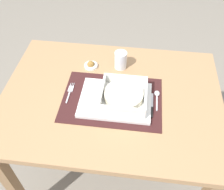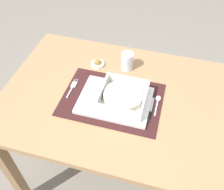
{
  "view_description": "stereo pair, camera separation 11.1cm",
  "coord_description": "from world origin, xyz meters",
  "px_view_note": "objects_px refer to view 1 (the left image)",
  "views": [
    {
      "loc": [
        0.1,
        -0.77,
        1.6
      ],
      "look_at": [
        0.01,
        -0.02,
        0.78
      ],
      "focal_mm": 40.89,
      "sensor_mm": 36.0,
      "label": 1
    },
    {
      "loc": [
        0.21,
        -0.75,
        1.6
      ],
      "look_at": [
        0.01,
        -0.02,
        0.78
      ],
      "focal_mm": 40.89,
      "sensor_mm": 36.0,
      "label": 2
    }
  ],
  "objects_px": {
    "dining_table": "(111,110)",
    "bread_knife": "(146,105)",
    "spoon": "(157,95)",
    "butter_knife": "(151,107)",
    "porridge_bowl": "(124,96)",
    "fork": "(70,91)",
    "condiment_saucer": "(91,65)",
    "drinking_glass": "(121,61)"
  },
  "relations": [
    {
      "from": "condiment_saucer",
      "to": "bread_knife",
      "type": "bearing_deg",
      "value": -38.24
    },
    {
      "from": "drinking_glass",
      "to": "condiment_saucer",
      "type": "bearing_deg",
      "value": -173.72
    },
    {
      "from": "drinking_glass",
      "to": "fork",
      "type": "bearing_deg",
      "value": -136.52
    },
    {
      "from": "fork",
      "to": "drinking_glass",
      "type": "relative_size",
      "value": 1.4
    },
    {
      "from": "porridge_bowl",
      "to": "condiment_saucer",
      "type": "xyz_separation_m",
      "value": [
        -0.18,
        0.22,
        -0.03
      ]
    },
    {
      "from": "porridge_bowl",
      "to": "drinking_glass",
      "type": "xyz_separation_m",
      "value": [
        -0.04,
        0.23,
        -0.0
      ]
    },
    {
      "from": "drinking_glass",
      "to": "dining_table",
      "type": "bearing_deg",
      "value": -96.38
    },
    {
      "from": "fork",
      "to": "bread_knife",
      "type": "distance_m",
      "value": 0.35
    },
    {
      "from": "butter_knife",
      "to": "drinking_glass",
      "type": "relative_size",
      "value": 1.53
    },
    {
      "from": "bread_knife",
      "to": "condiment_saucer",
      "type": "relative_size",
      "value": 1.91
    },
    {
      "from": "porridge_bowl",
      "to": "fork",
      "type": "bearing_deg",
      "value": 172.41
    },
    {
      "from": "butter_knife",
      "to": "bread_knife",
      "type": "distance_m",
      "value": 0.03
    },
    {
      "from": "spoon",
      "to": "bread_knife",
      "type": "xyz_separation_m",
      "value": [
        -0.05,
        -0.06,
        -0.0
      ]
    },
    {
      "from": "spoon",
      "to": "butter_knife",
      "type": "distance_m",
      "value": 0.07
    },
    {
      "from": "fork",
      "to": "condiment_saucer",
      "type": "distance_m",
      "value": 0.19
    },
    {
      "from": "fork",
      "to": "butter_knife",
      "type": "distance_m",
      "value": 0.37
    },
    {
      "from": "butter_knife",
      "to": "condiment_saucer",
      "type": "relative_size",
      "value": 2.04
    },
    {
      "from": "porridge_bowl",
      "to": "spoon",
      "type": "distance_m",
      "value": 0.16
    },
    {
      "from": "spoon",
      "to": "bread_knife",
      "type": "height_order",
      "value": "spoon"
    },
    {
      "from": "drinking_glass",
      "to": "condiment_saucer",
      "type": "distance_m",
      "value": 0.15
    },
    {
      "from": "dining_table",
      "to": "bread_knife",
      "type": "distance_m",
      "value": 0.2
    },
    {
      "from": "bread_knife",
      "to": "porridge_bowl",
      "type": "bearing_deg",
      "value": 174.67
    },
    {
      "from": "porridge_bowl",
      "to": "drinking_glass",
      "type": "relative_size",
      "value": 2.19
    },
    {
      "from": "porridge_bowl",
      "to": "fork",
      "type": "xyz_separation_m",
      "value": [
        -0.25,
        0.03,
        -0.04
      ]
    },
    {
      "from": "dining_table",
      "to": "bread_knife",
      "type": "height_order",
      "value": "bread_knife"
    },
    {
      "from": "spoon",
      "to": "drinking_glass",
      "type": "distance_m",
      "value": 0.26
    },
    {
      "from": "dining_table",
      "to": "drinking_glass",
      "type": "xyz_separation_m",
      "value": [
        0.02,
        0.2,
        0.15
      ]
    },
    {
      "from": "dining_table",
      "to": "spoon",
      "type": "height_order",
      "value": "spoon"
    },
    {
      "from": "bread_knife",
      "to": "condiment_saucer",
      "type": "distance_m",
      "value": 0.36
    },
    {
      "from": "porridge_bowl",
      "to": "bread_knife",
      "type": "relative_size",
      "value": 1.54
    },
    {
      "from": "bread_knife",
      "to": "drinking_glass",
      "type": "xyz_separation_m",
      "value": [
        -0.14,
        0.24,
        0.03
      ]
    },
    {
      "from": "butter_knife",
      "to": "dining_table",
      "type": "bearing_deg",
      "value": 166.37
    },
    {
      "from": "dining_table",
      "to": "fork",
      "type": "bearing_deg",
      "value": -179.59
    },
    {
      "from": "dining_table",
      "to": "condiment_saucer",
      "type": "distance_m",
      "value": 0.25
    },
    {
      "from": "fork",
      "to": "butter_knife",
      "type": "bearing_deg",
      "value": -10.29
    },
    {
      "from": "dining_table",
      "to": "drinking_glass",
      "type": "distance_m",
      "value": 0.25
    },
    {
      "from": "dining_table",
      "to": "condiment_saucer",
      "type": "relative_size",
      "value": 14.92
    },
    {
      "from": "dining_table",
      "to": "spoon",
      "type": "bearing_deg",
      "value": 5.18
    },
    {
      "from": "fork",
      "to": "condiment_saucer",
      "type": "bearing_deg",
      "value": 68.05
    },
    {
      "from": "spoon",
      "to": "bread_knife",
      "type": "bearing_deg",
      "value": -128.25
    },
    {
      "from": "porridge_bowl",
      "to": "condiment_saucer",
      "type": "relative_size",
      "value": 2.93
    },
    {
      "from": "drinking_glass",
      "to": "spoon",
      "type": "bearing_deg",
      "value": -44.43
    }
  ]
}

